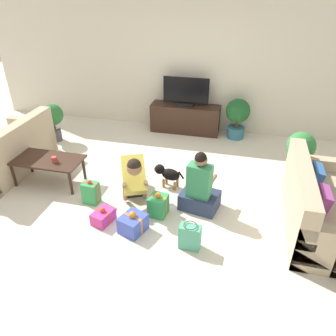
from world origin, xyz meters
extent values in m
plane|color=beige|center=(0.00, 0.00, 0.00)|extent=(16.00, 16.00, 0.00)
cube|color=beige|center=(0.00, 2.63, 1.30)|extent=(8.40, 0.06, 2.60)
cube|color=tan|center=(-2.47, 0.08, 0.22)|extent=(0.86, 1.76, 0.43)
cube|color=tan|center=(-2.14, 0.08, 0.64)|extent=(0.20, 1.76, 0.42)
cube|color=tan|center=(-2.47, 0.88, 0.31)|extent=(0.86, 0.16, 0.61)
cube|color=#3366AD|center=(-2.34, 0.08, 0.58)|extent=(0.18, 0.34, 0.32)
cube|color=tan|center=(2.47, -0.24, 0.22)|extent=(0.86, 1.76, 0.43)
cube|color=tan|center=(2.14, -0.24, 0.64)|extent=(0.20, 1.76, 0.42)
cube|color=tan|center=(2.47, -1.04, 0.31)|extent=(0.86, 0.16, 0.61)
cube|color=tan|center=(2.47, 0.55, 0.31)|extent=(0.86, 0.16, 0.61)
cube|color=#9E4293|center=(2.34, -0.52, 0.58)|extent=(0.18, 0.34, 0.32)
cube|color=#3366AD|center=(2.34, 0.03, 0.58)|extent=(0.18, 0.34, 0.32)
cube|color=#382319|center=(-1.54, -0.12, 0.41)|extent=(1.10, 0.56, 0.03)
cylinder|color=#382319|center=(-2.03, -0.34, 0.20)|extent=(0.04, 0.04, 0.40)
cylinder|color=#382319|center=(-1.05, -0.34, 0.20)|extent=(0.04, 0.04, 0.40)
cylinder|color=#382319|center=(-2.03, 0.10, 0.20)|extent=(0.04, 0.04, 0.40)
cylinder|color=#382319|center=(-1.05, 0.10, 0.20)|extent=(0.04, 0.04, 0.40)
cube|color=#382319|center=(0.16, 2.36, 0.29)|extent=(1.42, 0.41, 0.58)
cube|color=black|center=(0.16, 2.36, 0.60)|extent=(0.32, 0.20, 0.05)
cube|color=black|center=(0.16, 2.36, 0.89)|extent=(0.93, 0.03, 0.52)
cylinder|color=#4C4C51|center=(2.27, 0.98, 0.12)|extent=(0.24, 0.24, 0.25)
cylinder|color=brown|center=(2.27, 0.98, 0.31)|extent=(0.04, 0.04, 0.13)
sphere|color=#337F3D|center=(2.27, 0.98, 0.57)|extent=(0.45, 0.45, 0.45)
cylinder|color=#336B84|center=(1.22, 2.31, 0.11)|extent=(0.34, 0.34, 0.23)
cylinder|color=brown|center=(1.22, 2.31, 0.30)|extent=(0.06, 0.06, 0.14)
sphere|color=#1E5628|center=(1.22, 2.31, 0.57)|extent=(0.48, 0.48, 0.48)
cylinder|color=#4C4C51|center=(-2.27, 1.31, 0.12)|extent=(0.22, 0.22, 0.24)
cylinder|color=brown|center=(-2.27, 1.31, 0.31)|extent=(0.04, 0.04, 0.13)
sphere|color=#286B33|center=(-2.27, 1.31, 0.55)|extent=(0.42, 0.42, 0.42)
cube|color=#23232D|center=(-0.19, 0.00, 0.14)|extent=(0.44, 0.52, 0.28)
cube|color=gold|center=(-0.07, -0.28, 0.45)|extent=(0.51, 0.63, 0.50)
sphere|color=#8E6647|center=(0.02, -0.47, 0.69)|extent=(0.21, 0.21, 0.21)
sphere|color=black|center=(0.02, -0.47, 0.72)|extent=(0.19, 0.19, 0.19)
cylinder|color=#8E6647|center=(-0.16, -0.43, 0.25)|extent=(0.18, 0.29, 0.45)
cylinder|color=#8E6647|center=(0.11, -0.31, 0.25)|extent=(0.18, 0.29, 0.45)
cube|color=#283351|center=(0.87, -0.20, 0.12)|extent=(0.59, 0.49, 0.24)
cube|color=#338456|center=(0.86, -0.26, 0.48)|extent=(0.35, 0.26, 0.48)
sphere|color=#8E6647|center=(0.87, -0.25, 0.80)|extent=(0.18, 0.18, 0.18)
sphere|color=black|center=(0.86, -0.26, 0.83)|extent=(0.16, 0.16, 0.16)
cylinder|color=#8E6647|center=(1.03, -0.08, 0.41)|extent=(0.10, 0.27, 0.06)
cylinder|color=#8E6647|center=(0.78, -0.03, 0.41)|extent=(0.10, 0.27, 0.06)
ellipsoid|color=black|center=(0.35, 0.21, 0.23)|extent=(0.33, 0.23, 0.19)
sphere|color=black|center=(0.17, 0.25, 0.28)|extent=(0.16, 0.16, 0.16)
sphere|color=olive|center=(0.11, 0.26, 0.26)|extent=(0.07, 0.07, 0.07)
cylinder|color=black|center=(0.53, 0.17, 0.27)|extent=(0.11, 0.05, 0.12)
cylinder|color=olive|center=(0.27, 0.28, 0.07)|extent=(0.04, 0.04, 0.14)
cylinder|color=olive|center=(0.25, 0.18, 0.07)|extent=(0.04, 0.04, 0.14)
cylinder|color=olive|center=(0.46, 0.24, 0.07)|extent=(0.04, 0.04, 0.14)
cylinder|color=olive|center=(0.44, 0.14, 0.07)|extent=(0.04, 0.04, 0.14)
cube|color=#CC3389|center=(-0.33, -0.83, 0.08)|extent=(0.29, 0.35, 0.17)
cube|color=red|center=(-0.33, -0.83, 0.08)|extent=(0.21, 0.09, 0.17)
sphere|color=red|center=(-0.33, -0.83, 0.19)|extent=(0.07, 0.07, 0.07)
cube|color=#3D51BC|center=(0.12, -0.90, 0.12)|extent=(0.37, 0.40, 0.23)
cube|color=orange|center=(0.12, -0.90, 0.12)|extent=(0.28, 0.12, 0.23)
sphere|color=orange|center=(0.12, -0.90, 0.26)|extent=(0.10, 0.10, 0.10)
cube|color=#2D934C|center=(0.35, -0.49, 0.14)|extent=(0.26, 0.28, 0.29)
cube|color=orange|center=(0.35, -0.49, 0.14)|extent=(0.24, 0.06, 0.29)
sphere|color=orange|center=(0.35, -0.49, 0.31)|extent=(0.08, 0.08, 0.08)
cube|color=#2D934C|center=(-0.67, -0.46, 0.16)|extent=(0.24, 0.19, 0.33)
cube|color=red|center=(-0.67, -0.46, 0.16)|extent=(0.23, 0.05, 0.33)
sphere|color=red|center=(-0.67, -0.46, 0.35)|extent=(0.06, 0.06, 0.06)
cube|color=#4CA384|center=(0.88, -1.02, 0.16)|extent=(0.27, 0.16, 0.32)
torus|color=#4C3823|center=(0.88, -1.02, 0.34)|extent=(0.17, 0.17, 0.01)
cylinder|color=#B23D38|center=(-1.37, -0.18, 0.47)|extent=(0.08, 0.08, 0.09)
torus|color=#B23D38|center=(-1.31, -0.18, 0.48)|extent=(0.06, 0.01, 0.06)
camera|label=1|loc=(1.33, -3.97, 2.88)|focal=35.00mm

